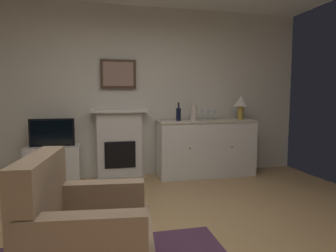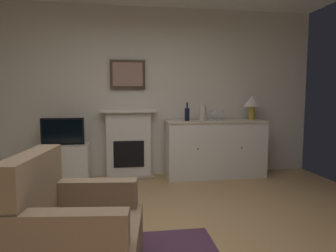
% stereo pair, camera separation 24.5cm
% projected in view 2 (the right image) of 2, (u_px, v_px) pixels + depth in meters
% --- Properties ---
extents(wall_rear, '(5.81, 0.06, 2.72)m').
position_uv_depth(wall_rear, '(141.00, 93.00, 4.80)').
color(wall_rear, silver).
rests_on(wall_rear, ground_plane).
extents(fireplace_unit, '(0.87, 0.30, 1.10)m').
position_uv_depth(fireplace_unit, '(129.00, 143.00, 4.73)').
color(fireplace_unit, white).
rests_on(fireplace_unit, ground_plane).
extents(framed_picture, '(0.55, 0.04, 0.45)m').
position_uv_depth(framed_picture, '(128.00, 74.00, 4.66)').
color(framed_picture, '#473323').
extents(sideboard_cabinet, '(1.61, 0.49, 0.92)m').
position_uv_depth(sideboard_cabinet, '(215.00, 149.00, 4.77)').
color(sideboard_cabinet, white).
rests_on(sideboard_cabinet, ground_plane).
extents(table_lamp, '(0.26, 0.26, 0.40)m').
position_uv_depth(table_lamp, '(252.00, 103.00, 4.78)').
color(table_lamp, '#B79338').
rests_on(table_lamp, sideboard_cabinet).
extents(wine_bottle, '(0.08, 0.08, 0.29)m').
position_uv_depth(wine_bottle, '(187.00, 114.00, 4.63)').
color(wine_bottle, black).
rests_on(wine_bottle, sideboard_cabinet).
extents(wine_glass_left, '(0.07, 0.07, 0.16)m').
position_uv_depth(wine_glass_left, '(211.00, 113.00, 4.71)').
color(wine_glass_left, silver).
rests_on(wine_glass_left, sideboard_cabinet).
extents(wine_glass_center, '(0.07, 0.07, 0.16)m').
position_uv_depth(wine_glass_center, '(218.00, 113.00, 4.73)').
color(wine_glass_center, silver).
rests_on(wine_glass_center, sideboard_cabinet).
extents(wine_glass_right, '(0.07, 0.07, 0.16)m').
position_uv_depth(wine_glass_right, '(224.00, 113.00, 4.75)').
color(wine_glass_right, silver).
rests_on(wine_glass_right, sideboard_cabinet).
extents(vase_decorative, '(0.11, 0.11, 0.28)m').
position_uv_depth(vase_decorative, '(202.00, 112.00, 4.62)').
color(vase_decorative, beige).
rests_on(vase_decorative, sideboard_cabinet).
extents(tv_cabinet, '(0.75, 0.42, 0.58)m').
position_uv_depth(tv_cabinet, '(64.00, 163.00, 4.46)').
color(tv_cabinet, white).
rests_on(tv_cabinet, ground_plane).
extents(tv_set, '(0.62, 0.07, 0.40)m').
position_uv_depth(tv_set, '(63.00, 131.00, 4.38)').
color(tv_set, black).
rests_on(tv_set, tv_cabinet).
extents(armchair, '(0.89, 0.86, 0.92)m').
position_uv_depth(armchair, '(72.00, 230.00, 2.04)').
color(armchair, '#8C7259').
rests_on(armchair, ground_plane).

